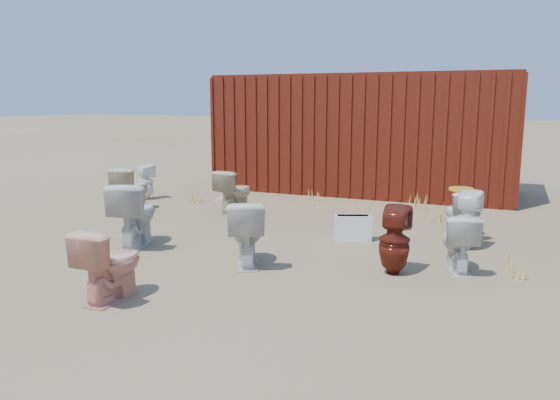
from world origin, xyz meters
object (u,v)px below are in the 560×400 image
at_px(toilet_back_a, 145,182).
at_px(toilet_back_yellowlid, 460,214).
at_px(loose_tank, 353,228).
at_px(toilet_front_pink, 110,264).
at_px(toilet_front_maroon, 394,240).
at_px(toilet_front_e, 458,242).
at_px(shipping_container, 365,133).
at_px(toilet_back_e, 468,220).
at_px(toilet_back_beige_left, 132,189).
at_px(toilet_front_a, 134,214).
at_px(toilet_front_c, 246,232).
at_px(toilet_back_beige_right, 234,191).

bearing_deg(toilet_back_a, toilet_back_yellowlid, -159.74).
height_order(toilet_back_a, loose_tank, toilet_back_a).
height_order(toilet_front_pink, toilet_back_a, toilet_front_pink).
height_order(toilet_front_maroon, toilet_back_yellowlid, toilet_front_maroon).
bearing_deg(toilet_front_e, shipping_container, -80.92).
height_order(toilet_back_a, toilet_back_e, toilet_back_e).
distance_m(toilet_front_maroon, toilet_back_beige_left, 5.19).
bearing_deg(toilet_back_yellowlid, loose_tank, 6.87).
height_order(shipping_container, toilet_front_a, shipping_container).
xyz_separation_m(toilet_front_a, toilet_back_e, (4.03, 1.56, -0.05)).
bearing_deg(toilet_front_a, loose_tank, -169.38).
xyz_separation_m(shipping_container, toilet_back_e, (2.41, -4.11, -0.82)).
height_order(toilet_front_c, loose_tank, toilet_front_c).
bearing_deg(toilet_front_a, toilet_back_beige_right, -112.82).
height_order(toilet_front_e, toilet_back_a, toilet_back_a).
xyz_separation_m(toilet_front_c, loose_tank, (0.84, 1.57, -0.21)).
height_order(toilet_front_maroon, toilet_back_e, same).
bearing_deg(shipping_container, toilet_front_a, -105.91).
relative_size(toilet_front_a, toilet_back_e, 1.13).
bearing_deg(shipping_container, toilet_front_c, -88.99).
distance_m(toilet_front_c, toilet_back_beige_right, 3.00).
xyz_separation_m(toilet_front_c, toilet_back_yellowlid, (2.16, 2.35, -0.05)).
distance_m(toilet_front_e, toilet_back_e, 1.01).
height_order(toilet_front_e, toilet_back_beige_right, toilet_back_beige_right).
xyz_separation_m(toilet_front_c, toilet_back_a, (-3.70, 3.05, -0.05)).
bearing_deg(loose_tank, toilet_back_a, 140.23).
bearing_deg(toilet_back_beige_right, toilet_front_c, 129.39).
bearing_deg(toilet_back_e, toilet_back_beige_left, 1.96).
bearing_deg(shipping_container, toilet_back_yellowlid, -57.09).
bearing_deg(loose_tank, toilet_front_c, -139.84).
distance_m(toilet_back_beige_left, loose_tank, 4.12).
bearing_deg(toilet_front_a, toilet_back_e, -176.88).
relative_size(toilet_back_beige_right, loose_tank, 1.47).
relative_size(toilet_back_a, toilet_back_beige_left, 0.89).
bearing_deg(toilet_front_a, shipping_container, -123.99).
distance_m(toilet_front_c, toilet_back_yellowlid, 3.19).
bearing_deg(toilet_back_beige_left, toilet_back_e, 171.99).
xyz_separation_m(toilet_back_beige_right, toilet_back_yellowlid, (3.68, -0.24, -0.04)).
height_order(shipping_container, toilet_back_beige_right, shipping_container).
distance_m(shipping_container, toilet_front_e, 5.72).
xyz_separation_m(toilet_front_a, toilet_front_e, (4.01, 0.55, -0.09)).
distance_m(toilet_front_pink, toilet_back_e, 4.43).
distance_m(toilet_front_c, toilet_back_beige_left, 3.84).
relative_size(toilet_front_e, toilet_back_yellowlid, 1.00).
xyz_separation_m(toilet_front_a, toilet_front_maroon, (3.37, 0.16, -0.05)).
distance_m(toilet_front_maroon, toilet_front_e, 0.75).
bearing_deg(loose_tank, toilet_back_yellowlid, 8.63).
height_order(toilet_front_pink, toilet_front_maroon, toilet_front_maroon).
distance_m(toilet_front_pink, toilet_back_beige_left, 4.41).
height_order(toilet_front_a, toilet_back_beige_right, toilet_front_a).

